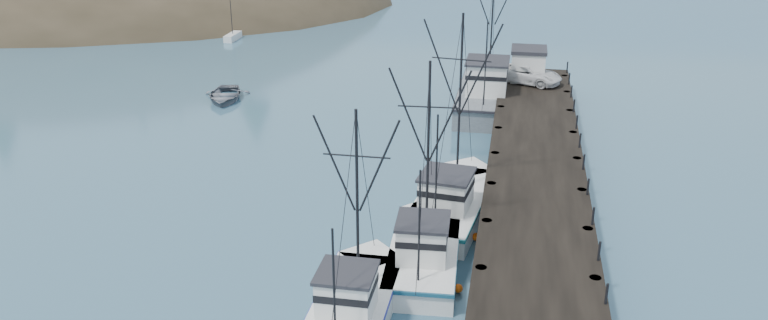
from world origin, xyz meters
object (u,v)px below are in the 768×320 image
at_px(trawler_far, 452,201).
at_px(motorboat, 225,100).
at_px(work_vessel, 487,92).
at_px(pier, 535,160).
at_px(trawler_near, 424,250).
at_px(trawler_mid, 354,303).
at_px(pickup_truck, 528,74).
at_px(pier_shed, 528,64).

relative_size(trawler_far, motorboat, 2.14).
bearing_deg(work_vessel, pier, -76.39).
height_order(pier, motorboat, pier).
distance_m(trawler_near, trawler_mid, 6.10).
height_order(trawler_far, pickup_truck, trawler_far).
xyz_separation_m(trawler_near, motorboat, (-21.14, 25.48, -0.82)).
distance_m(pier, trawler_mid, 19.10).
distance_m(work_vessel, pier_shed, 4.33).
bearing_deg(pier_shed, trawler_far, -100.14).
bearing_deg(work_vessel, pickup_truck, 12.29).
height_order(work_vessel, pier_shed, work_vessel).
xyz_separation_m(pier_shed, pickup_truck, (0.05, -1.05, -0.63)).
distance_m(work_vessel, pickup_truck, 3.75).
relative_size(trawler_far, pickup_truck, 2.14).
height_order(trawler_mid, trawler_far, trawler_far).
height_order(work_vessel, pickup_truck, work_vessel).
height_order(trawler_mid, motorboat, trawler_mid).
bearing_deg(pier_shed, work_vessel, -151.50).
bearing_deg(pier, motorboat, 152.76).
relative_size(trawler_mid, pickup_truck, 1.79).
height_order(pier, trawler_far, trawler_far).
distance_m(trawler_far, motorboat, 29.25).
bearing_deg(trawler_far, trawler_mid, -105.95).
distance_m(trawler_far, pickup_truck, 22.90).
relative_size(pier, pickup_truck, 7.73).
bearing_deg(trawler_far, pier, 48.46).
bearing_deg(trawler_far, trawler_near, -97.70).
xyz_separation_m(trawler_far, work_vessel, (0.92, 21.69, 0.41)).
bearing_deg(pier_shed, trawler_near, -99.64).
relative_size(trawler_far, work_vessel, 0.77).
bearing_deg(work_vessel, trawler_near, -93.61).
bearing_deg(trawler_near, pier_shed, 80.36).
distance_m(trawler_mid, pier_shed, 36.12).
bearing_deg(pier_shed, pickup_truck, -87.22).
bearing_deg(work_vessel, trawler_mid, -97.29).
bearing_deg(trawler_mid, trawler_near, 65.58).
height_order(trawler_mid, work_vessel, work_vessel).
xyz_separation_m(trawler_near, trawler_mid, (-2.52, -5.55, -0.00)).
xyz_separation_m(work_vessel, motorboat, (-22.90, -2.41, -1.23)).
height_order(trawler_far, motorboat, trawler_far).
bearing_deg(motorboat, work_vessel, -6.60).
bearing_deg(pickup_truck, pier_shed, 24.44).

